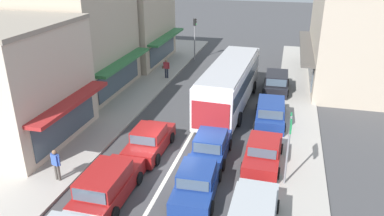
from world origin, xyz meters
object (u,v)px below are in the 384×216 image
object	(u,v)px
parked_wagon_kerb_third	(270,112)
city_bus	(230,82)
directional_road_sign	(289,135)
sedan_adjacent_lane_trail	(150,141)
pedestrian_with_handbag_near	(166,68)
parked_wagon_kerb_rear	(276,82)
pedestrian_browsing_midblock	(56,163)
wagon_queue_far_back	(107,185)
hatchback_behind_bus_near	(211,147)
traffic_light_downstreet	(195,32)
parked_sedan_kerb_second	(263,153)
sedan_adjacent_lane_lead	(197,182)

from	to	relation	value
parked_wagon_kerb_third	city_bus	bearing A→B (deg)	146.34
parked_wagon_kerb_third	directional_road_sign	bearing A→B (deg)	-80.93
city_bus	sedan_adjacent_lane_trail	bearing A→B (deg)	-113.42
pedestrian_with_handbag_near	city_bus	bearing A→B (deg)	-37.47
parked_wagon_kerb_rear	pedestrian_browsing_midblock	bearing A→B (deg)	-121.57
wagon_queue_far_back	hatchback_behind_bus_near	size ratio (longest dim) A/B	1.21
wagon_queue_far_back	directional_road_sign	world-z (taller)	directional_road_sign
wagon_queue_far_back	sedan_adjacent_lane_trail	world-z (taller)	wagon_queue_far_back
pedestrian_with_handbag_near	pedestrian_browsing_midblock	distance (m)	16.21
parked_wagon_kerb_third	pedestrian_browsing_midblock	xyz separation A→B (m)	(-9.45, -9.42, 0.32)
traffic_light_downstreet	directional_road_sign	distance (m)	22.55
hatchback_behind_bus_near	parked_wagon_kerb_rear	distance (m)	11.83
parked_sedan_kerb_second	directional_road_sign	world-z (taller)	directional_road_sign
sedan_adjacent_lane_trail	traffic_light_downstreet	xyz separation A→B (m)	(-2.18, 18.92, 2.19)
traffic_light_downstreet	pedestrian_with_handbag_near	bearing A→B (deg)	-97.26
sedan_adjacent_lane_lead	wagon_queue_far_back	distance (m)	4.00
sedan_adjacent_lane_trail	hatchback_behind_bus_near	bearing A→B (deg)	1.57
hatchback_behind_bus_near	traffic_light_downstreet	bearing A→B (deg)	106.66
city_bus	pedestrian_with_handbag_near	world-z (taller)	city_bus
parked_wagon_kerb_third	traffic_light_downstreet	size ratio (longest dim) A/B	1.09
city_bus	parked_wagon_kerb_rear	size ratio (longest dim) A/B	2.42
parked_sedan_kerb_second	city_bus	bearing A→B (deg)	112.24
wagon_queue_far_back	directional_road_sign	size ratio (longest dim) A/B	1.25
parked_wagon_kerb_third	parked_wagon_kerb_rear	size ratio (longest dim) A/B	1.01
wagon_queue_far_back	directional_road_sign	bearing A→B (deg)	21.83
directional_road_sign	pedestrian_with_handbag_near	bearing A→B (deg)	126.99
hatchback_behind_bus_near	parked_wagon_kerb_third	xyz separation A→B (m)	(2.78, 5.36, 0.04)
city_bus	pedestrian_with_handbag_near	distance (m)	7.93
sedan_adjacent_lane_lead	hatchback_behind_bus_near	world-z (taller)	hatchback_behind_bus_near
sedan_adjacent_lane_trail	parked_sedan_kerb_second	xyz separation A→B (m)	(6.19, 0.23, 0.00)
hatchback_behind_bus_near	sedan_adjacent_lane_trail	bearing A→B (deg)	-178.43
pedestrian_with_handbag_near	traffic_light_downstreet	bearing A→B (deg)	82.74
wagon_queue_far_back	traffic_light_downstreet	distance (m)	23.66
pedestrian_with_handbag_near	sedan_adjacent_lane_lead	bearing A→B (deg)	-67.19
wagon_queue_far_back	pedestrian_browsing_midblock	size ratio (longest dim) A/B	2.76
city_bus	pedestrian_with_handbag_near	size ratio (longest dim) A/B	6.72
parked_sedan_kerb_second	pedestrian_browsing_midblock	size ratio (longest dim) A/B	2.60
parked_wagon_kerb_third	pedestrian_with_handbag_near	xyz separation A→B (m)	(-9.26, 6.80, 0.32)
directional_road_sign	pedestrian_browsing_midblock	bearing A→B (deg)	-166.98
parked_wagon_kerb_third	parked_wagon_kerb_rear	distance (m)	6.11
sedan_adjacent_lane_lead	hatchback_behind_bus_near	size ratio (longest dim) A/B	1.15
parked_wagon_kerb_third	pedestrian_with_handbag_near	world-z (taller)	pedestrian_with_handbag_near
wagon_queue_far_back	pedestrian_with_handbag_near	distance (m)	17.05
city_bus	wagon_queue_far_back	bearing A→B (deg)	-106.29
parked_wagon_kerb_rear	traffic_light_downstreet	xyz separation A→B (m)	(-8.50, 7.35, 2.11)
parked_wagon_kerb_third	pedestrian_with_handbag_near	bearing A→B (deg)	143.73
directional_road_sign	pedestrian_browsing_midblock	xyz separation A→B (m)	(-10.57, -2.44, -1.61)
parked_wagon_kerb_third	parked_wagon_kerb_rear	bearing A→B (deg)	89.18
sedan_adjacent_lane_trail	pedestrian_with_handbag_near	size ratio (longest dim) A/B	2.58
traffic_light_downstreet	directional_road_sign	xyz separation A→B (m)	(9.52, -20.44, -0.18)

